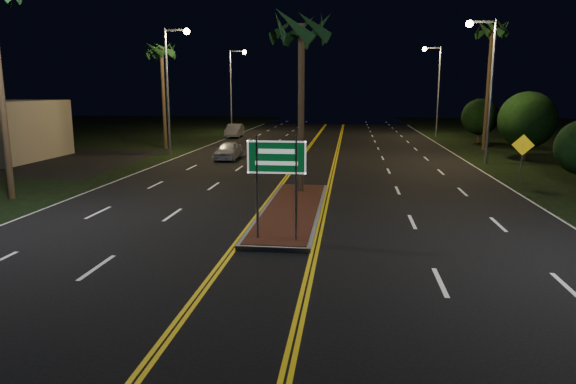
# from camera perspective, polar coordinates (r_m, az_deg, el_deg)

# --- Properties ---
(ground) EXTENTS (120.00, 120.00, 0.00)m
(ground) POSITION_cam_1_polar(r_m,az_deg,el_deg) (13.46, -2.94, -9.14)
(ground) COLOR black
(ground) RESTS_ON ground
(median_island) EXTENTS (2.25, 10.25, 0.17)m
(median_island) POSITION_cam_1_polar(r_m,az_deg,el_deg) (20.08, 0.45, -2.00)
(median_island) COLOR gray
(median_island) RESTS_ON ground
(highway_sign) EXTENTS (1.80, 0.08, 3.20)m
(highway_sign) POSITION_cam_1_polar(r_m,az_deg,el_deg) (15.55, -1.28, 2.80)
(highway_sign) COLOR gray
(highway_sign) RESTS_ON ground
(streetlight_left_mid) EXTENTS (1.91, 0.44, 9.00)m
(streetlight_left_mid) POSITION_cam_1_polar(r_m,az_deg,el_deg) (38.62, -12.77, 12.41)
(streetlight_left_mid) COLOR gray
(streetlight_left_mid) RESTS_ON ground
(streetlight_left_far) EXTENTS (1.91, 0.44, 9.00)m
(streetlight_left_far) POSITION_cam_1_polar(r_m,az_deg,el_deg) (57.87, -6.02, 12.13)
(streetlight_left_far) COLOR gray
(streetlight_left_far) RESTS_ON ground
(streetlight_right_mid) EXTENTS (1.91, 0.44, 9.00)m
(streetlight_right_mid) POSITION_cam_1_polar(r_m,az_deg,el_deg) (35.45, 21.13, 12.07)
(streetlight_right_mid) COLOR gray
(streetlight_right_mid) RESTS_ON ground
(streetlight_right_far) EXTENTS (1.91, 0.44, 9.00)m
(streetlight_right_far) POSITION_cam_1_polar(r_m,az_deg,el_deg) (55.08, 16.04, 11.82)
(streetlight_right_far) COLOR gray
(streetlight_right_far) RESTS_ON ground
(palm_median) EXTENTS (2.40, 2.40, 8.30)m
(palm_median) POSITION_cam_1_polar(r_m,az_deg,el_deg) (23.18, 1.50, 17.65)
(palm_median) COLOR #382819
(palm_median) RESTS_ON ground
(palm_left_far) EXTENTS (2.40, 2.40, 8.80)m
(palm_left_far) POSITION_cam_1_polar(r_m,az_deg,el_deg) (43.22, -13.89, 14.98)
(palm_left_far) COLOR #382819
(palm_left_far) RESTS_ON ground
(palm_right_far) EXTENTS (2.40, 2.40, 10.30)m
(palm_right_far) POSITION_cam_1_polar(r_m,az_deg,el_deg) (43.96, 21.74, 16.29)
(palm_right_far) COLOR #382819
(palm_right_far) RESTS_ON ground
(shrub_mid) EXTENTS (3.78, 3.78, 4.62)m
(shrub_mid) POSITION_cam_1_polar(r_m,az_deg,el_deg) (38.34, 25.04, 7.27)
(shrub_mid) COLOR #382819
(shrub_mid) RESTS_ON ground
(shrub_far) EXTENTS (3.24, 3.24, 3.96)m
(shrub_far) POSITION_cam_1_polar(r_m,az_deg,el_deg) (49.85, 20.56, 7.83)
(shrub_far) COLOR #382819
(shrub_far) RESTS_ON ground
(car_near) EXTENTS (1.85, 4.32, 1.44)m
(car_near) POSITION_cam_1_polar(r_m,az_deg,el_deg) (35.70, -6.65, 4.78)
(car_near) COLOR #B8B8BF
(car_near) RESTS_ON ground
(car_far) EXTENTS (2.16, 4.70, 1.54)m
(car_far) POSITION_cam_1_polar(r_m,az_deg,el_deg) (52.78, -5.96, 6.92)
(car_far) COLOR #AAACB3
(car_far) RESTS_ON ground
(warning_sign) EXTENTS (1.03, 0.30, 2.53)m
(warning_sign) POSITION_cam_1_polar(r_m,az_deg,el_deg) (28.36, 24.60, 4.07)
(warning_sign) COLOR gray
(warning_sign) RESTS_ON ground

